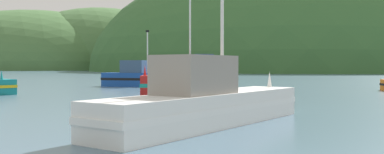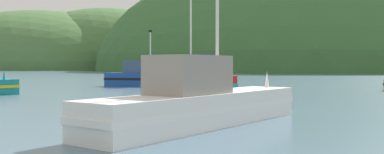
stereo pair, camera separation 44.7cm
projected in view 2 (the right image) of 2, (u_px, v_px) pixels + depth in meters
The scene contains 6 objects.
hill_far_left at pixel (313, 71), 168.52m from camera, with size 164.58×131.67×85.62m, color #386633.
hill_far_right at pixel (107, 70), 210.57m from camera, with size 96.31×77.05×58.62m, color #47703D.
hill_mid_right at pixel (42, 70), 209.88m from camera, with size 118.14×94.52×55.86m, color #47703D.
fishing_boat_red at pixel (191, 83), 29.65m from camera, with size 6.39×2.00×7.83m.
fishing_boat_blue at pixel (145, 78), 43.55m from camera, with size 8.56×4.73×5.58m.
fishing_boat_white at pixel (201, 103), 15.21m from camera, with size 8.06×9.47×7.29m.
Camera 2 is at (-0.63, -0.41, 2.12)m, focal length 41.06 mm.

